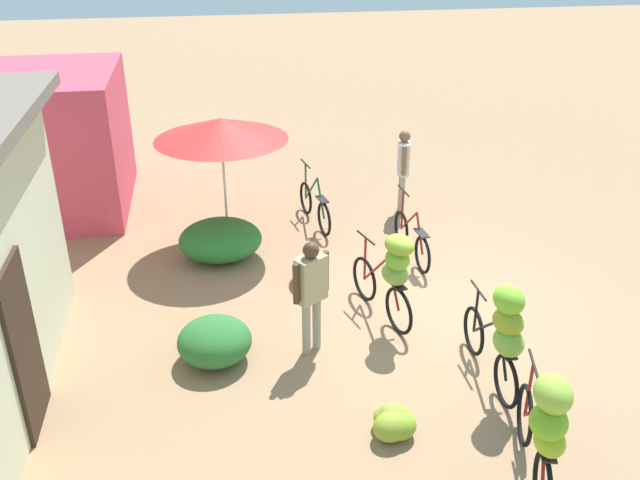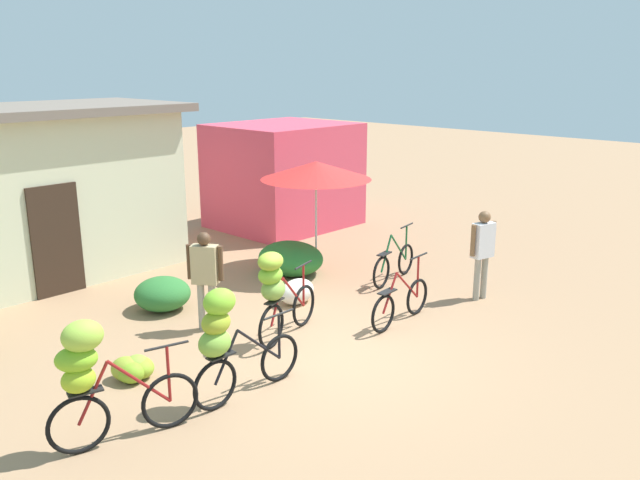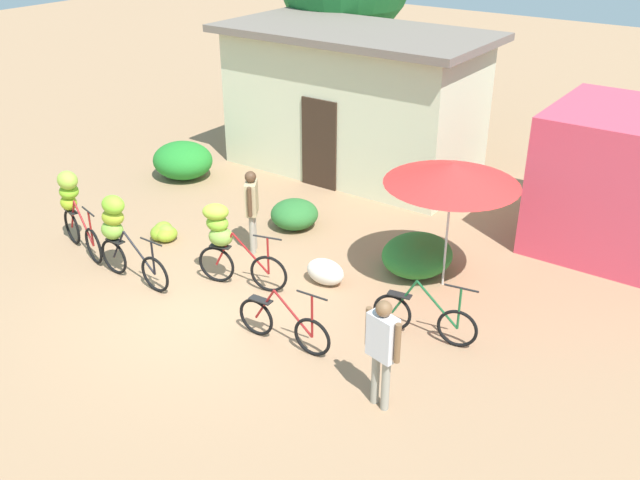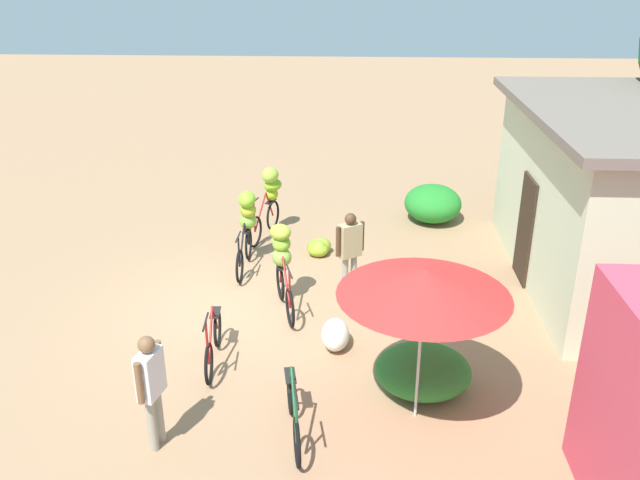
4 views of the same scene
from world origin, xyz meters
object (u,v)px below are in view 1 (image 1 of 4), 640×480
object	(u,v)px
bicycle_rightmost	(315,206)
produce_sack	(306,270)
shop_pink	(46,142)
bicycle_center_loaded	(392,270)
bicycle_near_pile	(503,330)
banana_pile_on_ground	(393,422)
person_bystander	(403,163)
person_vendor	(311,287)
bicycle_leftmost	(545,424)
market_umbrella	(221,129)
bicycle_by_shop	(412,239)

from	to	relation	value
bicycle_rightmost	produce_sack	xyz separation A→B (m)	(-2.13, 0.48, -0.13)
shop_pink	bicycle_center_loaded	bearing A→B (deg)	-134.46
bicycle_near_pile	produce_sack	distance (m)	3.56
bicycle_near_pile	banana_pile_on_ground	world-z (taller)	bicycle_near_pile
bicycle_near_pile	person_bystander	world-z (taller)	person_bystander
bicycle_rightmost	person_vendor	world-z (taller)	person_vendor
banana_pile_on_ground	produce_sack	xyz separation A→B (m)	(3.46, 0.43, 0.07)
bicycle_center_loaded	bicycle_rightmost	world-z (taller)	bicycle_center_loaded
bicycle_near_pile	produce_sack	world-z (taller)	bicycle_near_pile
bicycle_leftmost	person_bystander	distance (m)	6.97
person_vendor	bicycle_center_loaded	bearing A→B (deg)	-70.78
market_umbrella	person_bystander	xyz separation A→B (m)	(0.73, -3.30, -1.05)
shop_pink	banana_pile_on_ground	bearing A→B (deg)	-146.89
bicycle_near_pile	bicycle_by_shop	size ratio (longest dim) A/B	1.05
bicycle_by_shop	banana_pile_on_ground	bearing A→B (deg)	160.75
bicycle_center_loaded	produce_sack	distance (m)	1.79
produce_sack	shop_pink	bearing A→B (deg)	48.54
person_vendor	person_bystander	world-z (taller)	person_bystander
banana_pile_on_ground	person_bystander	bearing A→B (deg)	-16.68
bicycle_leftmost	banana_pile_on_ground	size ratio (longest dim) A/B	2.63
bicycle_rightmost	person_bystander	xyz separation A→B (m)	(0.26, -1.70, 0.63)
shop_pink	person_bystander	size ratio (longest dim) A/B	2.01
bicycle_center_loaded	person_bystander	xyz separation A→B (m)	(3.74, -1.23, 0.10)
bicycle_leftmost	shop_pink	bearing A→B (deg)	35.06
bicycle_center_loaded	banana_pile_on_ground	size ratio (longest dim) A/B	2.57
bicycle_leftmost	person_bystander	world-z (taller)	person_bystander
bicycle_rightmost	banana_pile_on_ground	world-z (taller)	bicycle_rightmost
market_umbrella	bicycle_leftmost	bearing A→B (deg)	-156.68
bicycle_near_pile	person_vendor	distance (m)	2.37
bicycle_leftmost	banana_pile_on_ground	xyz separation A→B (m)	(1.09, 1.13, -0.75)
bicycle_leftmost	bicycle_near_pile	size ratio (longest dim) A/B	0.96
shop_pink	person_vendor	size ratio (longest dim) A/B	2.03
shop_pink	bicycle_by_shop	size ratio (longest dim) A/B	2.00
market_umbrella	produce_sack	size ratio (longest dim) A/B	3.14
person_bystander	produce_sack	bearing A→B (deg)	137.54
banana_pile_on_ground	bicycle_near_pile	bearing A→B (deg)	-71.23
bicycle_near_pile	market_umbrella	bearing A→B (deg)	32.27
shop_pink	person_vendor	xyz separation A→B (m)	(-5.58, -4.11, -0.33)
shop_pink	person_vendor	world-z (taller)	shop_pink
shop_pink	bicycle_near_pile	xyz separation A→B (m)	(-6.81, -6.13, -0.40)
bicycle_by_shop	bicycle_rightmost	size ratio (longest dim) A/B	1.00
bicycle_rightmost	banana_pile_on_ground	distance (m)	5.60
bicycle_leftmost	bicycle_by_shop	distance (m)	5.12
bicycle_leftmost	bicycle_by_shop	world-z (taller)	bicycle_leftmost
shop_pink	bicycle_by_shop	distance (m)	7.03
bicycle_by_shop	person_vendor	bearing A→B (deg)	138.48
bicycle_near_pile	person_bystander	distance (m)	5.39
bicycle_by_shop	produce_sack	size ratio (longest dim) A/B	2.29
shop_pink	bicycle_center_loaded	world-z (taller)	shop_pink
banana_pile_on_ground	person_vendor	bearing A→B (deg)	20.53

